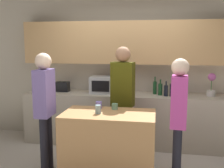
{
  "coord_description": "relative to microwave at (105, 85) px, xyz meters",
  "views": [
    {
      "loc": [
        0.56,
        -3.17,
        1.8
      ],
      "look_at": [
        -0.05,
        0.4,
        1.25
      ],
      "focal_mm": 42.0,
      "sensor_mm": 36.0,
      "label": 1
    }
  ],
  "objects": [
    {
      "name": "cup_1",
      "position": [
        0.35,
        -1.07,
        -0.14
      ],
      "size": [
        0.09,
        0.09,
        0.08
      ],
      "color": "#659B79",
      "rests_on": "kitchen_island"
    },
    {
      "name": "bottle_0",
      "position": [
        0.89,
        0.04,
        -0.03
      ],
      "size": [
        0.06,
        0.06,
        0.31
      ],
      "color": "#194723",
      "rests_on": "back_counter"
    },
    {
      "name": "bottle_4",
      "position": [
        1.27,
        -0.01,
        -0.05
      ],
      "size": [
        0.07,
        0.07,
        0.27
      ],
      "color": "maroon",
      "rests_on": "back_counter"
    },
    {
      "name": "bottle_3",
      "position": [
        1.17,
        -0.12,
        -0.04
      ],
      "size": [
        0.07,
        0.07,
        0.3
      ],
      "color": "black",
      "rests_on": "back_counter"
    },
    {
      "name": "back_wall",
      "position": [
        0.35,
        0.24,
        0.46
      ],
      "size": [
        6.4,
        0.4,
        2.7
      ],
      "color": "beige",
      "rests_on": "ground_plane"
    },
    {
      "name": "bottle_2",
      "position": [
        1.07,
        -0.12,
        -0.05
      ],
      "size": [
        0.07,
        0.07,
        0.26
      ],
      "color": "black",
      "rests_on": "back_counter"
    },
    {
      "name": "cup_0",
      "position": [
        0.17,
        -1.33,
        -0.12
      ],
      "size": [
        0.08,
        0.08,
        0.11
      ],
      "color": "#88ABB5",
      "rests_on": "kitchen_island"
    },
    {
      "name": "person_center",
      "position": [
        0.41,
        -0.67,
        -0.01
      ],
      "size": [
        0.37,
        0.25,
        1.76
      ],
      "rotation": [
        0.0,
        0.0,
        -3.32
      ],
      "color": "black",
      "rests_on": "ground_plane"
    },
    {
      "name": "person_left",
      "position": [
        1.19,
        -1.35,
        -0.1
      ],
      "size": [
        0.22,
        0.36,
        1.63
      ],
      "rotation": [
        0.0,
        0.0,
        1.48
      ],
      "color": "black",
      "rests_on": "ground_plane"
    },
    {
      "name": "person_right",
      "position": [
        -0.59,
        -1.28,
        -0.07
      ],
      "size": [
        0.22,
        0.34,
        1.68
      ],
      "rotation": [
        0.0,
        0.0,
        -1.56
      ],
      "color": "black",
      "rests_on": "ground_plane"
    },
    {
      "name": "kitchen_island",
      "position": [
        0.3,
        -1.27,
        -0.62
      ],
      "size": [
        1.22,
        0.68,
        0.9
      ],
      "color": "#B27F4C",
      "rests_on": "ground_plane"
    },
    {
      "name": "back_counter",
      "position": [
        0.35,
        -0.03,
        -0.61
      ],
      "size": [
        3.6,
        0.62,
        0.92
      ],
      "color": "#B7AD99",
      "rests_on": "ground_plane"
    },
    {
      "name": "microwave",
      "position": [
        0.0,
        0.0,
        0.0
      ],
      "size": [
        0.52,
        0.39,
        0.3
      ],
      "color": "#B7BABC",
      "rests_on": "back_counter"
    },
    {
      "name": "toaster",
      "position": [
        -0.82,
        0.0,
        -0.06
      ],
      "size": [
        0.26,
        0.16,
        0.18
      ],
      "color": "black",
      "rests_on": "back_counter"
    },
    {
      "name": "potted_plant",
      "position": [
        1.83,
        0.0,
        0.05
      ],
      "size": [
        0.14,
        0.14,
        0.39
      ],
      "color": "silver",
      "rests_on": "back_counter"
    },
    {
      "name": "cup_2",
      "position": [
        0.11,
        -1.03,
        -0.13
      ],
      "size": [
        0.09,
        0.09,
        0.09
      ],
      "color": "#7D71D1",
      "rests_on": "kitchen_island"
    },
    {
      "name": "bottle_1",
      "position": [
        0.98,
        -0.05,
        -0.04
      ],
      "size": [
        0.07,
        0.07,
        0.28
      ],
      "color": "#194723",
      "rests_on": "back_counter"
    },
    {
      "name": "bottle_5",
      "position": [
        1.36,
        -0.01,
        -0.03
      ],
      "size": [
        0.06,
        0.06,
        0.32
      ],
      "color": "black",
      "rests_on": "back_counter"
    }
  ]
}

